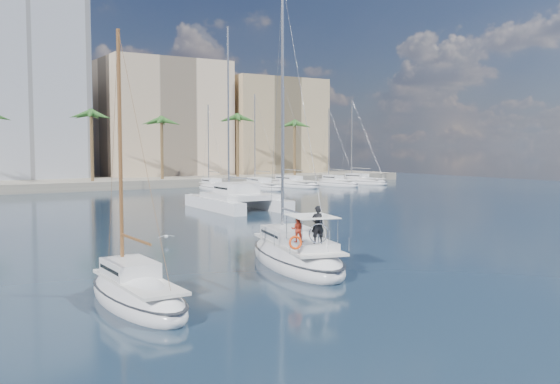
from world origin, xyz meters
TOP-DOWN VIEW (x-y plane):
  - ground at (0.00, 0.00)m, footprint 160.00×160.00m
  - quay at (0.00, 61.00)m, footprint 120.00×14.00m
  - building_beige at (22.00, 70.00)m, footprint 20.00×14.00m
  - building_tan_right at (42.00, 68.00)m, footprint 18.00×12.00m
  - palm_centre at (0.00, 57.00)m, footprint 3.60×3.60m
  - palm_right at (34.00, 57.00)m, footprint 3.60×3.60m
  - main_sloop at (-0.52, -2.95)m, footprint 5.84×10.83m
  - small_sloop at (-10.06, -6.29)m, footprint 2.45×7.79m
  - catamaran at (10.49, 23.18)m, footprint 6.81×12.36m
  - seagull at (-3.25, 7.36)m, footprint 1.09×0.47m
  - moored_yacht_a at (20.00, 47.00)m, footprint 3.37×9.52m
  - moored_yacht_b at (26.50, 45.00)m, footprint 3.32×10.83m
  - moored_yacht_c at (33.00, 47.00)m, footprint 3.98×12.33m
  - moored_yacht_d at (39.50, 45.00)m, footprint 3.52×9.55m
  - moored_yacht_e at (46.00, 47.00)m, footprint 4.61×11.11m

SIDE VIEW (x-z plane):
  - ground at x=0.00m, z-range 0.00..0.00m
  - moored_yacht_a at x=20.00m, z-range -5.95..5.95m
  - moored_yacht_b at x=26.50m, z-range -6.86..6.86m
  - moored_yacht_c at x=33.00m, z-range -7.77..7.77m
  - moored_yacht_d at x=39.50m, z-range -5.95..5.95m
  - moored_yacht_e at x=46.00m, z-range -6.86..6.86m
  - seagull at x=-3.25m, z-range 0.30..0.50m
  - small_sloop at x=-10.06m, z-range -5.18..6.01m
  - main_sloop at x=-0.52m, z-range -7.18..8.17m
  - quay at x=0.00m, z-range 0.00..1.20m
  - catamaran at x=10.49m, z-range -7.59..9.88m
  - building_tan_right at x=42.00m, z-range 0.00..18.00m
  - building_beige at x=22.00m, z-range 0.00..20.00m
  - palm_centre at x=0.00m, z-range 4.13..16.43m
  - palm_right at x=34.00m, z-range 4.13..16.43m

